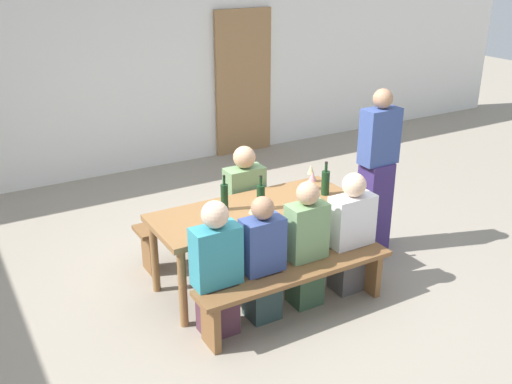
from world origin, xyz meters
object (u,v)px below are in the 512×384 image
wine_bottle_0 (224,197)px  standing_host (377,175)px  seated_guest_near_0 (217,272)px  wine_bottle_2 (261,197)px  wine_glass_0 (253,210)px  wine_glass_1 (313,177)px  bench_far (223,220)px  seated_guest_near_3 (351,236)px  seated_guest_near_1 (262,262)px  tasting_table (256,216)px  seated_guest_near_2 (306,247)px  wooden_door (243,83)px  bench_near (297,281)px  wine_glass_2 (311,170)px  seated_guest_far_0 (245,204)px  wine_bottle_1 (325,182)px

wine_bottle_0 → standing_host: size_ratio=0.19×
seated_guest_near_0 → wine_bottle_0: bearing=-32.6°
wine_bottle_2 → wine_glass_0: bearing=-133.4°
wine_glass_1 → bench_far: bearing=140.3°
seated_guest_near_3 → wine_bottle_0: bearing=56.1°
seated_guest_near_1 → seated_guest_near_3: bearing=-90.0°
seated_guest_near_0 → wine_glass_1: bearing=-64.9°
tasting_table → bench_far: bearing=90.0°
wine_bottle_2 → seated_guest_near_2: (0.17, -0.47, -0.33)m
standing_host → wooden_door: bearing=-96.6°
wine_bottle_0 → standing_host: 1.63m
wine_bottle_0 → standing_host: standing_host is taller
bench_near → wine_glass_2: (0.78, 0.95, 0.52)m
seated_guest_near_3 → standing_host: standing_host is taller
seated_guest_near_1 → bench_near: bearing=-121.8°
wine_glass_2 → seated_guest_near_2: bearing=-126.7°
tasting_table → wine_bottle_0: wine_bottle_0 is taller
wooden_door → bench_near: bearing=-113.4°
wine_bottle_0 → wine_glass_2: (1.04, 0.17, -0.00)m
bench_near → wine_glass_2: size_ratio=10.49×
wine_glass_1 → seated_guest_near_2: size_ratio=0.16×
tasting_table → seated_guest_far_0: bearing=71.6°
wine_bottle_2 → wine_bottle_1: bearing=-0.9°
wine_bottle_1 → seated_guest_near_0: seated_guest_near_0 is taller
seated_guest_near_1 → standing_host: size_ratio=0.66×
tasting_table → wine_glass_1: (0.68, 0.11, 0.21)m
bench_near → wine_glass_2: bearing=50.5°
wine_glass_0 → tasting_table: bearing=55.3°
wine_bottle_0 → wine_bottle_1: wine_bottle_0 is taller
seated_guest_near_3 → standing_host: 0.90m
tasting_table → seated_guest_near_1: 0.59m
seated_guest_near_2 → wine_bottle_0: bearing=35.6°
wine_glass_0 → standing_host: 1.56m
wooden_door → wine_glass_0: size_ratio=12.62×
wine_bottle_2 → wine_glass_2: size_ratio=1.87×
tasting_table → bench_near: bearing=-90.0°
wooden_door → seated_guest_near_3: (-1.09, -3.92, -0.52)m
seated_guest_far_0 → wine_glass_1: bearing=50.7°
tasting_table → wine_bottle_0: 0.35m
wine_bottle_0 → wine_bottle_2: (0.28, -0.15, -0.01)m
wine_bottle_2 → bench_far: bearing=91.6°
wooden_door → bench_near: (-1.76, -4.07, -0.70)m
tasting_table → wine_glass_1: size_ratio=10.66×
wine_glass_0 → bench_far: bearing=79.0°
wine_glass_1 → seated_guest_near_1: (-0.92, -0.63, -0.36)m
bench_far → seated_guest_far_0: size_ratio=1.56×
bench_far → wine_bottle_0: wine_bottle_0 is taller
wine_bottle_1 → wine_bottle_2: wine_bottle_1 is taller
wine_bottle_0 → seated_guest_near_2: bearing=-54.4°
wine_bottle_1 → bench_far: bearing=134.2°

